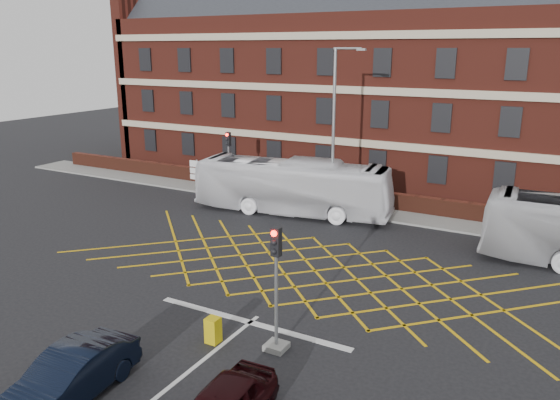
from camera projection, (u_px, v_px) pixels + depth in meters
The scene contains 13 objects.
ground at pixel (294, 287), 22.89m from camera, with size 120.00×120.00×0.00m, color black.
victorian_building at pixel (439, 75), 39.22m from camera, with size 51.00×12.17×20.40m.
boundary_wall at pixel (391, 201), 33.71m from camera, with size 56.00×0.50×1.10m, color #4F2115.
far_pavement at pixel (386, 213), 33.00m from camera, with size 60.00×3.00×0.12m, color slate.
box_junction_hatching at pixel (315, 271), 24.58m from camera, with size 11.50×0.12×0.02m, color #CC990C.
stop_line at pixel (250, 322), 19.94m from camera, with size 8.00×0.30×0.02m, color silver.
bus_left at pixel (292, 187), 32.79m from camera, with size 2.79×11.93×3.32m, color white.
car_navy at pixel (69, 377), 15.37m from camera, with size 1.57×4.49×1.48m, color black.
traffic_light_near at pixel (276, 301), 17.71m from camera, with size 0.70×0.70×4.27m.
traffic_light_far at pixel (229, 169), 37.08m from camera, with size 0.70×0.70×4.27m.
street_lamp at pixel (334, 161), 31.45m from camera, with size 2.25×1.00×9.73m.
direction_signs at pixel (197, 171), 38.16m from camera, with size 1.10×0.16×2.20m.
utility_cabinet at pixel (213, 330), 18.50m from camera, with size 0.45×0.44×0.90m, color gold.
Camera 1 is at (9.66, -18.74, 9.68)m, focal length 35.00 mm.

